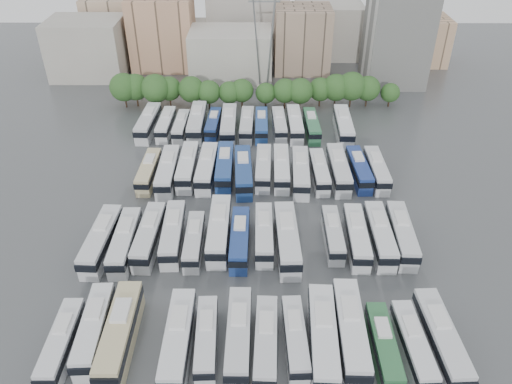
{
  "coord_description": "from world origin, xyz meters",
  "views": [
    {
      "loc": [
        0.71,
        -61.61,
        47.39
      ],
      "look_at": [
        0.44,
        3.69,
        3.0
      ],
      "focal_mm": 35.0,
      "sensor_mm": 36.0,
      "label": 1
    }
  ],
  "objects_px": {
    "bus_r1_s1": "(125,241)",
    "bus_r3_s1": "(166,124)",
    "bus_r0_s1": "(94,329)",
    "bus_r1_s4": "(194,241)",
    "bus_r0_s2": "(120,333)",
    "bus_r1_s10": "(333,234)",
    "bus_r2_s8": "(281,168)",
    "bus_r2_s12": "(359,169)",
    "bus_r2_s10": "(319,171)",
    "bus_r3_s0": "(148,123)",
    "electricity_pylon": "(264,13)",
    "apartment_tower": "(398,29)",
    "bus_r0_s4": "(178,340)",
    "bus_r1_s11": "(357,236)",
    "bus_r2_s6": "(243,171)",
    "bus_r1_s5": "(219,230)",
    "bus_r1_s12": "(380,235)",
    "bus_r0_s9": "(323,337)",
    "bus_r3_s10": "(312,125)",
    "bus_r1_s2": "(149,236)",
    "bus_r0_s0": "(62,343)",
    "bus_r0_s11": "(383,346)",
    "bus_r0_s12": "(413,345)",
    "bus_r3_s6": "(247,125)",
    "bus_r0_s5": "(207,338)",
    "bus_r3_s8": "(279,124)",
    "bus_r2_s13": "(377,170)",
    "bus_r3_s2": "(181,126)",
    "bus_r3_s9": "(295,124)",
    "bus_r2_s4": "(207,168)",
    "bus_r3_s7": "(261,125)",
    "bus_r3_s12": "(343,126)",
    "bus_r2_s7": "(263,167)",
    "bus_r0_s8": "(295,338)",
    "bus_r3_s4": "(213,124)",
    "bus_r0_s7": "(266,342)",
    "bus_r2_s2": "(168,171)",
    "bus_r0_s13": "(441,339)",
    "bus_r2_s3": "(188,166)",
    "bus_r2_s11": "(339,169)",
    "bus_r2_s5": "(225,167)",
    "bus_r2_s9": "(301,172)",
    "bus_r1_s3": "(173,233)",
    "bus_r1_s7": "(264,234)",
    "bus_r3_s3": "(197,122)",
    "bus_r2_s1": "(149,171)",
    "bus_r1_s6": "(240,239)"
  },
  "relations": [
    {
      "from": "bus_r3_s8",
      "to": "bus_r3_s12",
      "type": "relative_size",
      "value": 0.84
    },
    {
      "from": "bus_r0_s12",
      "to": "bus_r3_s1",
      "type": "height_order",
      "value": "bus_r3_s1"
    },
    {
      "from": "bus_r0_s0",
      "to": "bus_r0_s2",
      "type": "distance_m",
      "value": 6.5
    },
    {
      "from": "bus_r1_s10",
      "to": "bus_r2_s2",
      "type": "height_order",
      "value": "bus_r2_s2"
    },
    {
      "from": "bus_r0_s2",
      "to": "bus_r1_s10",
      "type": "relative_size",
      "value": 1.25
    },
    {
      "from": "bus_r2_s4",
      "to": "bus_r0_s9",
      "type": "bearing_deg",
      "value": -64.28
    },
    {
      "from": "bus_r2_s1",
      "to": "bus_r3_s2",
      "type": "xyz_separation_m",
      "value": [
        3.37,
        17.44,
        -0.12
      ]
    },
    {
      "from": "bus_r0_s7",
      "to": "bus_r0_s8",
      "type": "relative_size",
      "value": 1.08
    },
    {
      "from": "bus_r1_s10",
      "to": "bus_r2_s6",
      "type": "height_order",
      "value": "bus_r2_s6"
    },
    {
      "from": "bus_r3_s8",
      "to": "bus_r2_s6",
      "type": "bearing_deg",
      "value": -112.16
    },
    {
      "from": "bus_r0_s5",
      "to": "bus_r2_s7",
      "type": "distance_m",
      "value": 37.73
    },
    {
      "from": "bus_r0_s8",
      "to": "bus_r3_s4",
      "type": "bearing_deg",
      "value": 101.57
    },
    {
      "from": "apartment_tower",
      "to": "bus_r3_s8",
      "type": "relative_size",
      "value": 2.27
    },
    {
      "from": "bus_r0_s9",
      "to": "bus_r3_s9",
      "type": "distance_m",
      "value": 54.19
    },
    {
      "from": "bus_r0_s1",
      "to": "bus_r1_s4",
      "type": "relative_size",
      "value": 1.13
    },
    {
      "from": "bus_r0_s8",
      "to": "bus_r2_s6",
      "type": "relative_size",
      "value": 0.82
    },
    {
      "from": "bus_r0_s13",
      "to": "bus_r3_s10",
      "type": "height_order",
      "value": "bus_r0_s13"
    },
    {
      "from": "bus_r2_s10",
      "to": "bus_r3_s0",
      "type": "xyz_separation_m",
      "value": [
        -33.07,
        18.3,
        0.24
      ]
    },
    {
      "from": "bus_r1_s4",
      "to": "bus_r2_s9",
      "type": "xyz_separation_m",
      "value": [
        16.45,
        18.17,
        0.32
      ]
    },
    {
      "from": "bus_r1_s12",
      "to": "bus_r2_s12",
      "type": "height_order",
      "value": "bus_r1_s12"
    },
    {
      "from": "bus_r3_s6",
      "to": "bus_r0_s12",
      "type": "bearing_deg",
      "value": -68.6
    },
    {
      "from": "bus_r1_s6",
      "to": "bus_r3_s7",
      "type": "distance_m",
      "value": 36.54
    },
    {
      "from": "bus_r2_s9",
      "to": "bus_r3_s4",
      "type": "relative_size",
      "value": 1.18
    },
    {
      "from": "bus_r3_s1",
      "to": "bus_r3_s7",
      "type": "xyz_separation_m",
      "value": [
        19.48,
        -0.23,
        0.0
      ]
    },
    {
      "from": "bus_r1_s5",
      "to": "bus_r3_s12",
      "type": "xyz_separation_m",
      "value": [
        22.85,
        33.62,
        0.01
      ]
    },
    {
      "from": "bus_r0_s8",
      "to": "bus_r1_s10",
      "type": "xyz_separation_m",
      "value": [
        6.62,
        18.8,
        0.0
      ]
    },
    {
      "from": "bus_r2_s5",
      "to": "bus_r2_s7",
      "type": "xyz_separation_m",
      "value": [
        6.8,
        -0.06,
        -0.14
      ]
    },
    {
      "from": "bus_r0_s4",
      "to": "bus_r1_s2",
      "type": "xyz_separation_m",
      "value": [
        -6.66,
        18.54,
        -0.06
      ]
    },
    {
      "from": "bus_r0_s0",
      "to": "bus_r0_s11",
      "type": "bearing_deg",
      "value": -1.21
    },
    {
      "from": "bus_r2_s13",
      "to": "bus_r3_s2",
      "type": "bearing_deg",
      "value": 154.45
    },
    {
      "from": "bus_r0_s12",
      "to": "bus_r0_s11",
      "type": "bearing_deg",
      "value": -179.45
    },
    {
      "from": "bus_r0_s4",
      "to": "bus_r1_s11",
      "type": "bearing_deg",
      "value": 38.69
    },
    {
      "from": "bus_r0_s5",
      "to": "bus_r0_s12",
      "type": "relative_size",
      "value": 0.97
    },
    {
      "from": "bus_r0_s13",
      "to": "bus_r1_s1",
      "type": "distance_m",
      "value": 43.06
    },
    {
      "from": "bus_r2_s8",
      "to": "bus_r2_s12",
      "type": "relative_size",
      "value": 1.02
    },
    {
      "from": "electricity_pylon",
      "to": "apartment_tower",
      "type": "bearing_deg",
      "value": 14.04
    },
    {
      "from": "bus_r1_s3",
      "to": "bus_r1_s7",
      "type": "bearing_deg",
      "value": -1.62
    },
    {
      "from": "bus_r2_s8",
      "to": "bus_r3_s7",
      "type": "bearing_deg",
      "value": 102.16
    },
    {
      "from": "electricity_pylon",
      "to": "bus_r3_s10",
      "type": "height_order",
      "value": "electricity_pylon"
    },
    {
      "from": "bus_r0_s9",
      "to": "bus_r3_s10",
      "type": "relative_size",
      "value": 1.18
    },
    {
      "from": "bus_r3_s3",
      "to": "bus_r3_s10",
      "type": "distance_m",
      "value": 23.32
    },
    {
      "from": "bus_r2_s3",
      "to": "bus_r2_s13",
      "type": "xyz_separation_m",
      "value": [
        33.05,
        -0.75,
        -0.13
      ]
    },
    {
      "from": "bus_r1_s5",
      "to": "bus_r1_s12",
      "type": "relative_size",
      "value": 1.05
    },
    {
      "from": "bus_r0_s1",
      "to": "bus_r2_s6",
      "type": "bearing_deg",
      "value": 61.84
    },
    {
      "from": "bus_r2_s6",
      "to": "bus_r2_s11",
      "type": "height_order",
      "value": "bus_r2_s6"
    },
    {
      "from": "bus_r3_s2",
      "to": "bus_r3_s9",
      "type": "height_order",
      "value": "bus_r3_s9"
    },
    {
      "from": "apartment_tower",
      "to": "bus_r0_s4",
      "type": "distance_m",
      "value": 93.35
    },
    {
      "from": "bus_r1_s5",
      "to": "bus_r2_s4",
      "type": "relative_size",
      "value": 1.02
    },
    {
      "from": "bus_r1_s1",
      "to": "bus_r3_s1",
      "type": "xyz_separation_m",
      "value": [
        0.06,
        37.38,
        -0.15
      ]
    },
    {
      "from": "bus_r3_s6",
      "to": "bus_r3_s12",
      "type": "bearing_deg",
      "value": -0.86
    }
  ]
}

